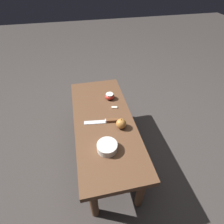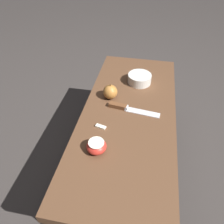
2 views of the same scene
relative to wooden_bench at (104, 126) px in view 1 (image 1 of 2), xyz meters
name	(u,v)px [view 1 (image 1 of 2)]	position (x,y,z in m)	size (l,w,h in m)	color
ground_plane	(105,153)	(0.00, 0.00, -0.34)	(8.00, 8.00, 0.00)	#383330
wooden_bench	(104,126)	(0.00, 0.00, 0.00)	(1.01, 0.41, 0.40)	brown
knife	(106,121)	(0.02, 0.02, 0.06)	(0.06, 0.23, 0.02)	silver
apple_whole	(121,124)	(0.09, 0.10, 0.09)	(0.07, 0.07, 0.08)	#B27233
apple_cut	(110,96)	(-0.23, 0.09, 0.08)	(0.07, 0.07, 0.05)	red
apple_slice_near_knife	(114,107)	(-0.11, 0.10, 0.06)	(0.03, 0.05, 0.01)	white
bowl	(107,147)	(0.25, -0.02, 0.08)	(0.12, 0.12, 0.05)	silver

